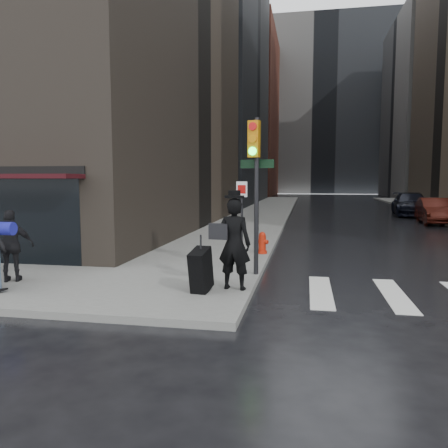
# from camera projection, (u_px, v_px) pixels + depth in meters

# --- Properties ---
(ground) EXTENTS (140.00, 140.00, 0.00)m
(ground) POSITION_uv_depth(u_px,v_px,m) (161.00, 295.00, 9.69)
(ground) COLOR black
(ground) RESTS_ON ground
(sidewalk_left) EXTENTS (4.00, 50.00, 0.15)m
(sidewalk_left) POSITION_uv_depth(u_px,v_px,m) (267.00, 210.00, 36.08)
(sidewalk_left) COLOR slate
(sidewalk_left) RESTS_ON ground
(sidewalk_right) EXTENTS (3.00, 50.00, 0.15)m
(sidewalk_right) POSITION_uv_depth(u_px,v_px,m) (443.00, 212.00, 33.59)
(sidewalk_right) COLOR slate
(sidewalk_right) RESTS_ON ground
(bldg_left_mid) EXTENTS (22.00, 24.00, 34.00)m
(bldg_left_mid) POSITION_uv_depth(u_px,v_px,m) (159.00, 47.00, 47.51)
(bldg_left_mid) COLOR slate
(bldg_left_mid) RESTS_ON ground
(bldg_left_far) EXTENTS (22.00, 20.00, 26.00)m
(bldg_left_far) POSITION_uv_depth(u_px,v_px,m) (208.00, 116.00, 71.38)
(bldg_left_far) COLOR #5C2D1F
(bldg_left_far) RESTS_ON ground
(bldg_distant) EXTENTS (40.00, 12.00, 32.00)m
(bldg_distant) POSITION_uv_depth(u_px,v_px,m) (323.00, 109.00, 83.22)
(bldg_distant) COLOR slate
(bldg_distant) RESTS_ON ground
(man_overcoat) EXTENTS (1.26, 1.09, 2.22)m
(man_overcoat) POSITION_uv_depth(u_px,v_px,m) (227.00, 248.00, 9.50)
(man_overcoat) COLOR black
(man_overcoat) RESTS_ON ground
(man_greycoat) EXTENTS (1.08, 0.77, 1.71)m
(man_greycoat) POSITION_uv_depth(u_px,v_px,m) (11.00, 246.00, 10.30)
(man_greycoat) COLOR black
(man_greycoat) RESTS_ON ground
(traffic_light) EXTENTS (0.97, 0.55, 3.94)m
(traffic_light) POSITION_uv_depth(u_px,v_px,m) (254.00, 174.00, 10.86)
(traffic_light) COLOR black
(traffic_light) RESTS_ON ground
(fire_hydrant) EXTENTS (0.41, 0.31, 0.71)m
(fire_hydrant) POSITION_uv_depth(u_px,v_px,m) (262.00, 244.00, 14.26)
(fire_hydrant) COLOR #B71F0B
(fire_hydrant) RESTS_ON ground
(parked_car_2) EXTENTS (1.94, 4.66, 1.50)m
(parked_car_2) POSITION_uv_depth(u_px,v_px,m) (435.00, 211.00, 25.34)
(parked_car_2) COLOR #43140D
(parked_car_2) RESTS_ON ground
(parked_car_3) EXTENTS (2.80, 5.81, 1.63)m
(parked_car_3) POSITION_uv_depth(u_px,v_px,m) (411.00, 204.00, 31.10)
(parked_car_3) COLOR black
(parked_car_3) RESTS_ON ground
(parked_car_4) EXTENTS (1.83, 4.06, 1.35)m
(parked_car_4) POSITION_uv_depth(u_px,v_px,m) (408.00, 202.00, 36.67)
(parked_car_4) COLOR #403F45
(parked_car_4) RESTS_ON ground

